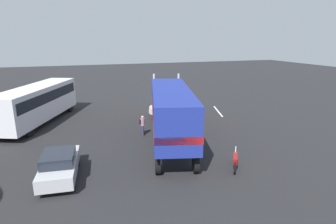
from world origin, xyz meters
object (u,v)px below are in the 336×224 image
(motorcycle, at_px, (235,161))
(person_bystander, at_px, (142,125))
(parked_car, at_px, (60,165))
(semi_truck, at_px, (170,108))
(parked_bus, at_px, (38,101))

(motorcycle, bearing_deg, person_bystander, 27.73)
(parked_car, height_order, motorcycle, parked_car)
(semi_truck, height_order, motorcycle, semi_truck)
(semi_truck, relative_size, motorcycle, 7.80)
(parked_bus, height_order, motorcycle, parked_bus)
(parked_bus, height_order, parked_car, parked_bus)
(parked_car, bearing_deg, person_bystander, -47.74)
(semi_truck, relative_size, person_bystander, 8.78)
(semi_truck, distance_m, motorcycle, 6.44)
(motorcycle, bearing_deg, parked_car, 78.54)
(semi_truck, height_order, parked_car, semi_truck)
(parked_bus, distance_m, motorcycle, 18.40)
(parked_bus, bearing_deg, parked_car, -169.25)
(parked_car, bearing_deg, semi_truck, -64.28)
(parked_car, xyz_separation_m, motorcycle, (-2.00, -9.87, -0.33))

